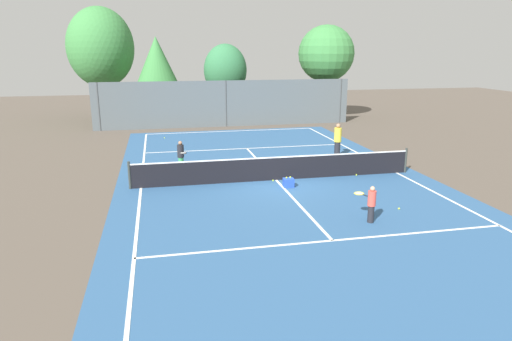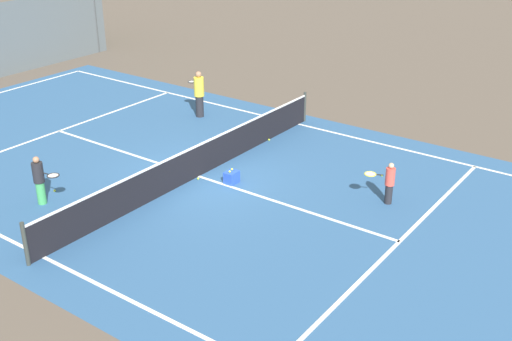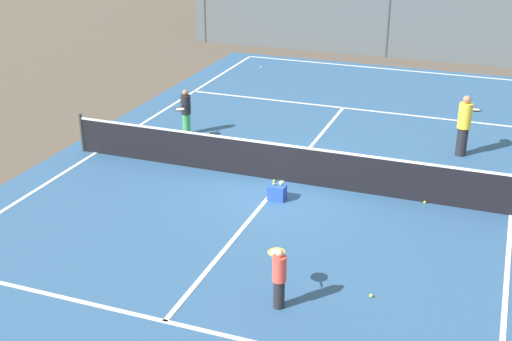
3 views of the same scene
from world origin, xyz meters
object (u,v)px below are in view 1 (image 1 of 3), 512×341
Objects in this scene: player_2 at (371,203)px; tennis_ball_6 at (290,176)px; tennis_ball_1 at (195,168)px; tennis_ball_3 at (356,175)px; tennis_ball_0 at (399,209)px; tennis_ball_4 at (165,138)px; tennis_ball_2 at (273,180)px; ball_crate at (288,183)px; player_1 at (338,140)px; player_0 at (181,156)px.

tennis_ball_6 is at bearing 100.24° from player_2.
tennis_ball_1 is 1.00× the size of tennis_ball_3.
tennis_ball_1 is 1.00× the size of tennis_ball_6.
tennis_ball_0 is at bearing -62.08° from tennis_ball_6.
player_2 is 16.76m from tennis_ball_4.
tennis_ball_2 is 3.74m from tennis_ball_3.
ball_crate is at bearing 131.78° from tennis_ball_0.
tennis_ball_0 is at bearing -47.82° from tennis_ball_1.
player_1 reaches higher than tennis_ball_2.
player_0 is 5.25m from ball_crate.
tennis_ball_1 is 4.05m from tennis_ball_2.
tennis_ball_1 is 1.00× the size of tennis_ball_2.
tennis_ball_2 is at bearing 112.93° from ball_crate.
ball_crate is 6.45× the size of tennis_ball_1.
player_1 is 5.95m from ball_crate.
player_1 reaches higher than tennis_ball_4.
player_1 is at bearing 40.02° from tennis_ball_2.
player_0 reaches higher than player_2.
player_2 is at bearing -68.76° from tennis_ball_4.
tennis_ball_0 and tennis_ball_2 have the same top height.
player_0 is 0.99m from tennis_ball_1.
player_1 is 4.03× the size of ball_crate.
tennis_ball_3 is 1.00× the size of tennis_ball_6.
tennis_ball_4 is at bearing 111.24° from player_2.
tennis_ball_0 is 5.35m from tennis_ball_6.
tennis_ball_3 is at bearing -17.56° from player_0.
player_2 is at bearing -150.13° from tennis_ball_0.
tennis_ball_2 is (-3.36, 4.26, 0.00)m from tennis_ball_0.
tennis_ball_3 is (-0.50, -3.48, -0.85)m from player_1.
player_1 is 26.00× the size of tennis_ball_1.
player_1 reaches higher than tennis_ball_3.
tennis_ball_0 is at bearing -48.22° from ball_crate.
tennis_ball_0 and tennis_ball_1 have the same top height.
player_2 is 5.71m from tennis_ball_6.
player_0 is at bearing -152.31° from tennis_ball_1.
player_1 reaches higher than player_2.
player_0 reaches higher than tennis_ball_0.
tennis_ball_3 is (6.72, -2.67, 0.00)m from tennis_ball_1.
player_2 is (-2.37, -8.67, -0.26)m from player_1.
tennis_ball_6 is (0.46, 1.41, -0.15)m from ball_crate.
player_0 is 20.84× the size of tennis_ball_1.
player_1 is 5.60m from tennis_ball_2.
tennis_ball_2 and tennis_ball_4 have the same top height.
tennis_ball_2 is 1.00× the size of tennis_ball_3.
tennis_ball_0 is (1.50, 0.86, -0.59)m from player_2.
tennis_ball_1 and tennis_ball_4 have the same top height.
player_1 reaches higher than tennis_ball_1.
tennis_ball_1 is 7.23m from tennis_ball_3.
player_0 is 8.14m from tennis_ball_4.
tennis_ball_1 and tennis_ball_2 have the same top height.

